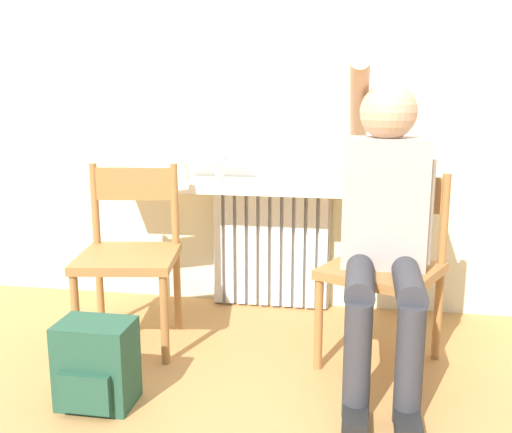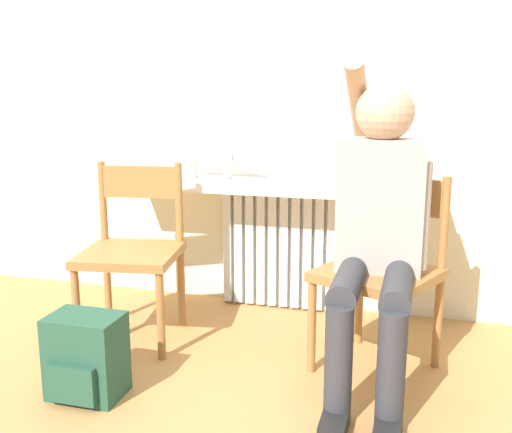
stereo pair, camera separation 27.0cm
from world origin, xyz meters
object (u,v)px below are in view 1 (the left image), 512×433
Objects in this scene: chair_right at (385,265)px; backpack at (96,365)px; cat at (209,155)px; chair_left at (130,252)px; person at (385,216)px.

chair_right reaches higher than backpack.
backpack is (-0.18, -1.03, -0.67)m from cat.
cat reaches higher than chair_right.
chair_right is (1.14, -0.00, 0.00)m from chair_left.
person reaches higher than chair_right.
person is at bearing -73.46° from chair_right.
person is (-0.02, -0.11, 0.24)m from chair_right.
cat is 1.24m from backpack.
person is at bearing -33.80° from cat.
chair_left reaches higher than backpack.
cat is (-0.86, 0.58, 0.16)m from person.
chair_left is 0.64m from backpack.
chair_left is 1.73× the size of cat.
chair_right is 1.73× the size of cat.
backpack is (-1.05, -0.45, -0.51)m from person.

